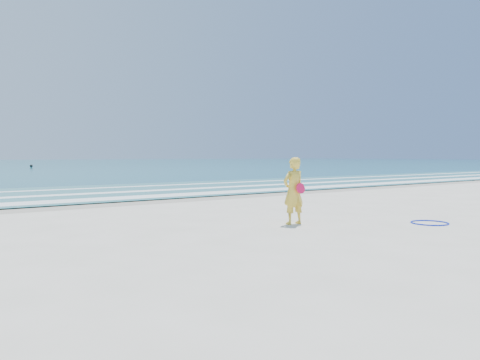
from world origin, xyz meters
TOP-DOWN VIEW (x-y plane):
  - ground at (0.00, 0.00)m, footprint 400.00×400.00m
  - wet_sand at (0.00, 9.00)m, footprint 400.00×2.40m
  - shallow at (0.00, 14.00)m, footprint 400.00×10.00m
  - foam_near at (0.00, 10.30)m, footprint 400.00×1.40m
  - foam_mid at (0.00, 13.20)m, footprint 400.00×0.90m
  - foam_far at (0.00, 16.50)m, footprint 400.00×0.60m
  - hoop at (2.84, -0.80)m, footprint 1.22×1.22m
  - buoy at (7.23, 64.89)m, footprint 0.42×0.42m
  - woman at (-0.09, 1.18)m, footprint 0.64×0.44m

SIDE VIEW (x-z plane):
  - ground at x=0.00m, z-range 0.00..0.00m
  - wet_sand at x=0.00m, z-range 0.00..0.00m
  - hoop at x=2.84m, z-range 0.00..0.03m
  - shallow at x=0.00m, z-range 0.04..0.05m
  - foam_near at x=0.00m, z-range 0.05..0.06m
  - foam_mid at x=0.00m, z-range 0.05..0.06m
  - foam_far at x=0.00m, z-range 0.05..0.06m
  - buoy at x=7.23m, z-range 0.04..0.46m
  - woman at x=-0.09m, z-range 0.00..1.71m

